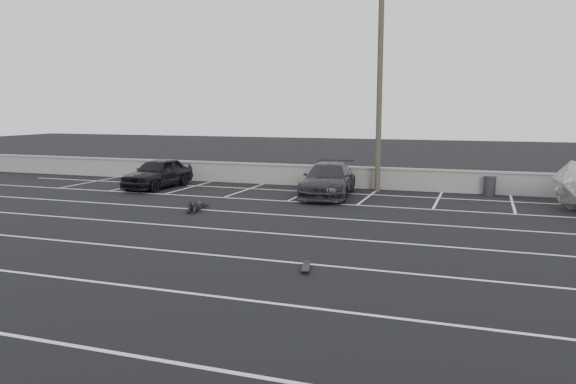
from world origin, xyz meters
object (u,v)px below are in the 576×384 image
at_px(car_left, 158,173).
at_px(skateboard, 306,267).
at_px(trash_bin, 490,186).
at_px(utility_pole, 380,86).
at_px(car_right, 328,180).
at_px(person, 197,203).

bearing_deg(car_left, skateboard, -42.59).
distance_m(trash_bin, skateboard, 14.76).
bearing_deg(utility_pole, skateboard, -86.84).
relative_size(car_right, utility_pole, 0.52).
bearing_deg(skateboard, car_right, 88.57).
distance_m(car_left, trash_bin, 15.75).
bearing_deg(car_right, skateboard, -84.04).
distance_m(car_right, trash_bin, 7.34).
bearing_deg(car_right, trash_bin, 14.82).
xyz_separation_m(car_left, person, (4.67, -4.64, -0.52)).
relative_size(trash_bin, person, 0.37).
bearing_deg(car_left, utility_pole, 15.75).
bearing_deg(trash_bin, utility_pole, -175.45).
distance_m(utility_pole, trash_bin, 6.76).
xyz_separation_m(trash_bin, skateboard, (-4.27, -14.12, -0.37)).
height_order(car_left, utility_pole, utility_pole).
relative_size(car_left, trash_bin, 5.04).
height_order(car_left, skateboard, car_left).
distance_m(car_left, person, 6.60).
distance_m(car_left, skateboard, 15.91).
bearing_deg(person, utility_pole, 34.44).
bearing_deg(car_left, person, -42.31).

